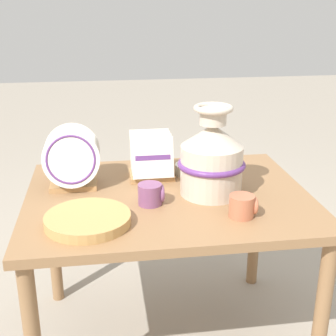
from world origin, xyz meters
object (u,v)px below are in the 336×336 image
(dish_rack_round_plates, at_px, (72,162))
(dish_rack_square_plates, at_px, (151,162))
(mug_terracotta_glaze, at_px, (243,206))
(mug_plum_glaze, at_px, (151,194))
(ceramic_vase, at_px, (212,157))
(fruit_bowl, at_px, (191,168))
(wicker_charger_stack, at_px, (88,220))

(dish_rack_round_plates, bearing_deg, dish_rack_square_plates, 10.88)
(dish_rack_square_plates, bearing_deg, mug_terracotta_glaze, -57.19)
(dish_rack_round_plates, relative_size, mug_plum_glaze, 2.51)
(mug_terracotta_glaze, xyz_separation_m, mug_plum_glaze, (-0.31, 0.15, 0.00))
(ceramic_vase, xyz_separation_m, mug_plum_glaze, (-0.25, -0.07, -0.11))
(mug_plum_glaze, relative_size, fruit_bowl, 0.72)
(dish_rack_round_plates, distance_m, mug_plum_glaze, 0.37)
(mug_plum_glaze, bearing_deg, fruit_bowl, 54.29)
(mug_terracotta_glaze, xyz_separation_m, fruit_bowl, (-0.10, 0.44, -0.01))
(wicker_charger_stack, relative_size, mug_plum_glaze, 3.02)
(mug_terracotta_glaze, relative_size, mug_plum_glaze, 1.00)
(dish_rack_square_plates, height_order, wicker_charger_stack, dish_rack_square_plates)
(ceramic_vase, relative_size, dish_rack_round_plates, 1.44)
(mug_plum_glaze, height_order, fruit_bowl, fruit_bowl)
(dish_rack_square_plates, bearing_deg, fruit_bowl, 2.83)
(dish_rack_square_plates, bearing_deg, mug_plum_glaze, -96.64)
(mug_terracotta_glaze, bearing_deg, dish_rack_square_plates, 122.81)
(mug_plum_glaze, bearing_deg, mug_terracotta_glaze, -26.15)
(ceramic_vase, height_order, mug_plum_glaze, ceramic_vase)
(dish_rack_round_plates, height_order, wicker_charger_stack, dish_rack_round_plates)
(dish_rack_square_plates, xyz_separation_m, mug_terracotta_glaze, (0.28, -0.43, -0.03))
(wicker_charger_stack, bearing_deg, dish_rack_round_plates, 100.18)
(ceramic_vase, height_order, fruit_bowl, ceramic_vase)
(ceramic_vase, height_order, mug_terracotta_glaze, ceramic_vase)
(ceramic_vase, relative_size, dish_rack_square_plates, 1.83)
(dish_rack_round_plates, xyz_separation_m, dish_rack_square_plates, (0.33, 0.06, -0.04))
(dish_rack_round_plates, xyz_separation_m, wicker_charger_stack, (0.06, -0.35, -0.09))
(ceramic_vase, distance_m, mug_plum_glaze, 0.28)
(dish_rack_square_plates, height_order, mug_terracotta_glaze, dish_rack_square_plates)
(wicker_charger_stack, height_order, fruit_bowl, fruit_bowl)
(wicker_charger_stack, distance_m, mug_plum_glaze, 0.27)
(mug_terracotta_glaze, bearing_deg, ceramic_vase, 106.25)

